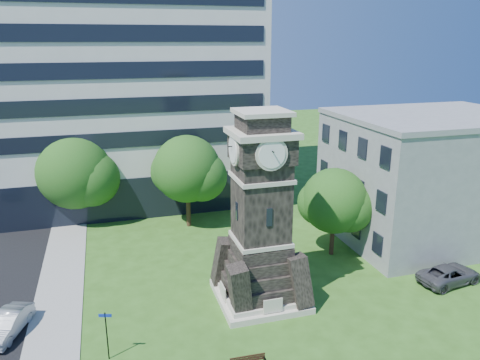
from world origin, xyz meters
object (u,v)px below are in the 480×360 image
object	(u,v)px
car_east_lot	(449,274)
street_sign	(106,330)
clock_tower	(261,223)
car_street_mid	(8,324)

from	to	relation	value
car_east_lot	street_sign	distance (m)	22.77
clock_tower	car_street_mid	size ratio (longest dim) A/B	3.10
clock_tower	street_sign	world-z (taller)	clock_tower
car_street_mid	car_east_lot	bearing A→B (deg)	14.19
clock_tower	car_east_lot	xyz separation A→B (m)	(13.16, -1.74, -4.64)
car_street_mid	clock_tower	bearing A→B (deg)	17.02
car_street_mid	street_sign	xyz separation A→B (m)	(5.41, -3.83, 1.08)
street_sign	clock_tower	bearing A→B (deg)	36.21
car_street_mid	car_east_lot	world-z (taller)	car_street_mid
car_street_mid	car_east_lot	distance (m)	28.17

